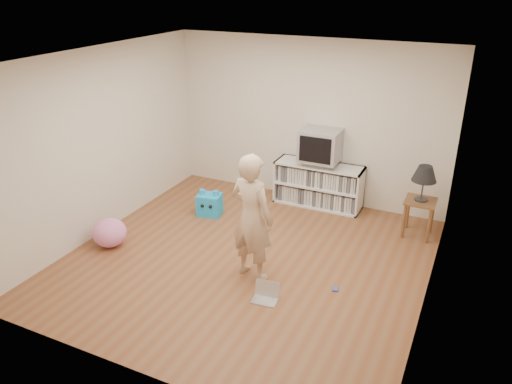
{
  "coord_description": "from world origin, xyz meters",
  "views": [
    {
      "loc": [
        2.53,
        -5.06,
        3.49
      ],
      "look_at": [
        -0.05,
        0.4,
        0.81
      ],
      "focal_mm": 35.0,
      "sensor_mm": 36.0,
      "label": 1
    }
  ],
  "objects_px": {
    "dvd_deck": "(320,162)",
    "side_table": "(419,209)",
    "laptop": "(266,295)",
    "table_lamp": "(425,174)",
    "plush_blue": "(209,204)",
    "media_unit": "(319,184)",
    "crt_tv": "(321,145)",
    "plush_pink": "(110,233)",
    "person": "(252,218)"
  },
  "relations": [
    {
      "from": "laptop",
      "to": "crt_tv",
      "type": "bearing_deg",
      "value": 89.81
    },
    {
      "from": "dvd_deck",
      "to": "media_unit",
      "type": "bearing_deg",
      "value": 90.0
    },
    {
      "from": "table_lamp",
      "to": "plush_blue",
      "type": "bearing_deg",
      "value": -167.11
    },
    {
      "from": "table_lamp",
      "to": "plush_blue",
      "type": "relative_size",
      "value": 1.25
    },
    {
      "from": "person",
      "to": "dvd_deck",
      "type": "bearing_deg",
      "value": -78.66
    },
    {
      "from": "table_lamp",
      "to": "plush_pink",
      "type": "height_order",
      "value": "table_lamp"
    },
    {
      "from": "person",
      "to": "laptop",
      "type": "bearing_deg",
      "value": 146.83
    },
    {
      "from": "media_unit",
      "to": "crt_tv",
      "type": "distance_m",
      "value": 0.67
    },
    {
      "from": "media_unit",
      "to": "side_table",
      "type": "height_order",
      "value": "media_unit"
    },
    {
      "from": "laptop",
      "to": "plush_pink",
      "type": "relative_size",
      "value": 0.68
    },
    {
      "from": "dvd_deck",
      "to": "laptop",
      "type": "height_order",
      "value": "dvd_deck"
    },
    {
      "from": "media_unit",
      "to": "laptop",
      "type": "height_order",
      "value": "media_unit"
    },
    {
      "from": "dvd_deck",
      "to": "side_table",
      "type": "relative_size",
      "value": 0.82
    },
    {
      "from": "side_table",
      "to": "plush_blue",
      "type": "height_order",
      "value": "side_table"
    },
    {
      "from": "side_table",
      "to": "table_lamp",
      "type": "xyz_separation_m",
      "value": [
        0.0,
        0.0,
        0.53
      ]
    },
    {
      "from": "crt_tv",
      "to": "laptop",
      "type": "height_order",
      "value": "crt_tv"
    },
    {
      "from": "crt_tv",
      "to": "side_table",
      "type": "bearing_deg",
      "value": -12.75
    },
    {
      "from": "table_lamp",
      "to": "plush_blue",
      "type": "distance_m",
      "value": 3.2
    },
    {
      "from": "table_lamp",
      "to": "plush_pink",
      "type": "bearing_deg",
      "value": -150.84
    },
    {
      "from": "dvd_deck",
      "to": "person",
      "type": "bearing_deg",
      "value": -91.71
    },
    {
      "from": "dvd_deck",
      "to": "table_lamp",
      "type": "distance_m",
      "value": 1.68
    },
    {
      "from": "side_table",
      "to": "laptop",
      "type": "relative_size",
      "value": 1.75
    },
    {
      "from": "person",
      "to": "plush_pink",
      "type": "relative_size",
      "value": 3.47
    },
    {
      "from": "media_unit",
      "to": "crt_tv",
      "type": "bearing_deg",
      "value": -90.0
    },
    {
      "from": "side_table",
      "to": "dvd_deck",
      "type": "bearing_deg",
      "value": 167.14
    },
    {
      "from": "side_table",
      "to": "table_lamp",
      "type": "distance_m",
      "value": 0.53
    },
    {
      "from": "table_lamp",
      "to": "plush_pink",
      "type": "relative_size",
      "value": 1.11
    },
    {
      "from": "crt_tv",
      "to": "side_table",
      "type": "height_order",
      "value": "crt_tv"
    },
    {
      "from": "crt_tv",
      "to": "plush_blue",
      "type": "bearing_deg",
      "value": -143.02
    },
    {
      "from": "side_table",
      "to": "laptop",
      "type": "distance_m",
      "value": 2.7
    },
    {
      "from": "dvd_deck",
      "to": "person",
      "type": "xyz_separation_m",
      "value": [
        -0.07,
        -2.32,
        0.07
      ]
    },
    {
      "from": "table_lamp",
      "to": "person",
      "type": "height_order",
      "value": "person"
    },
    {
      "from": "side_table",
      "to": "person",
      "type": "relative_size",
      "value": 0.34
    },
    {
      "from": "crt_tv",
      "to": "plush_pink",
      "type": "relative_size",
      "value": 1.29
    },
    {
      "from": "side_table",
      "to": "table_lamp",
      "type": "relative_size",
      "value": 1.07
    },
    {
      "from": "person",
      "to": "plush_blue",
      "type": "height_order",
      "value": "person"
    },
    {
      "from": "side_table",
      "to": "plush_blue",
      "type": "bearing_deg",
      "value": -167.11
    },
    {
      "from": "dvd_deck",
      "to": "plush_pink",
      "type": "bearing_deg",
      "value": -131.1
    },
    {
      "from": "side_table",
      "to": "plush_blue",
      "type": "distance_m",
      "value": 3.12
    },
    {
      "from": "table_lamp",
      "to": "person",
      "type": "xyz_separation_m",
      "value": [
        -1.69,
        -1.95,
        -0.14
      ]
    },
    {
      "from": "table_lamp",
      "to": "crt_tv",
      "type": "bearing_deg",
      "value": 167.25
    },
    {
      "from": "media_unit",
      "to": "plush_blue",
      "type": "distance_m",
      "value": 1.78
    },
    {
      "from": "plush_blue",
      "to": "side_table",
      "type": "bearing_deg",
      "value": 1.41
    },
    {
      "from": "side_table",
      "to": "laptop",
      "type": "height_order",
      "value": "side_table"
    },
    {
      "from": "table_lamp",
      "to": "laptop",
      "type": "bearing_deg",
      "value": -119.8
    },
    {
      "from": "dvd_deck",
      "to": "plush_pink",
      "type": "xyz_separation_m",
      "value": [
        -2.17,
        -2.48,
        -0.54
      ]
    },
    {
      "from": "laptop",
      "to": "side_table",
      "type": "bearing_deg",
      "value": 53.86
    },
    {
      "from": "dvd_deck",
      "to": "person",
      "type": "height_order",
      "value": "person"
    },
    {
      "from": "crt_tv",
      "to": "table_lamp",
      "type": "height_order",
      "value": "crt_tv"
    },
    {
      "from": "laptop",
      "to": "plush_pink",
      "type": "bearing_deg",
      "value": 168.76
    }
  ]
}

